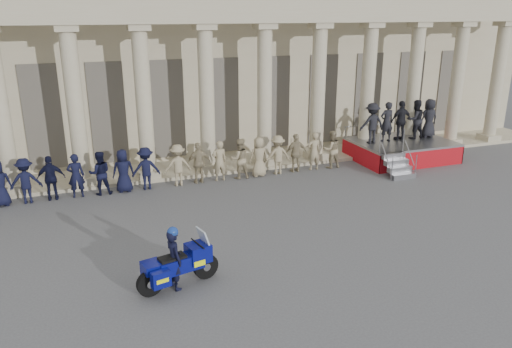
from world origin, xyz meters
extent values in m
plane|color=#4D4D50|center=(0.00, 0.00, 0.00)|extent=(90.00, 90.00, 0.00)
cube|color=tan|center=(0.00, 15.00, 4.50)|extent=(40.00, 10.00, 9.00)
cube|color=tan|center=(0.00, 8.80, 0.07)|extent=(40.00, 2.60, 0.15)
cube|color=tan|center=(0.00, 8.00, 6.79)|extent=(35.80, 1.00, 1.00)
cube|color=tan|center=(-6.50, 8.00, 0.30)|extent=(0.90, 0.90, 0.30)
cylinder|color=tan|center=(-6.50, 8.00, 3.25)|extent=(0.64, 0.64, 5.60)
cube|color=tan|center=(-3.90, 8.00, 0.30)|extent=(0.90, 0.90, 0.30)
cylinder|color=tan|center=(-3.90, 8.00, 3.25)|extent=(0.64, 0.64, 5.60)
cube|color=tan|center=(-3.90, 8.00, 6.17)|extent=(0.85, 0.85, 0.24)
cube|color=tan|center=(-1.30, 8.00, 0.30)|extent=(0.90, 0.90, 0.30)
cylinder|color=tan|center=(-1.30, 8.00, 3.25)|extent=(0.64, 0.64, 5.60)
cube|color=tan|center=(-1.30, 8.00, 6.17)|extent=(0.85, 0.85, 0.24)
cube|color=tan|center=(1.30, 8.00, 0.30)|extent=(0.90, 0.90, 0.30)
cylinder|color=tan|center=(1.30, 8.00, 3.25)|extent=(0.64, 0.64, 5.60)
cube|color=tan|center=(1.30, 8.00, 6.17)|extent=(0.85, 0.85, 0.24)
cube|color=tan|center=(3.90, 8.00, 0.30)|extent=(0.90, 0.90, 0.30)
cylinder|color=tan|center=(3.90, 8.00, 3.25)|extent=(0.64, 0.64, 5.60)
cube|color=tan|center=(3.90, 8.00, 6.17)|extent=(0.85, 0.85, 0.24)
cube|color=tan|center=(6.50, 8.00, 0.30)|extent=(0.90, 0.90, 0.30)
cylinder|color=tan|center=(6.50, 8.00, 3.25)|extent=(0.64, 0.64, 5.60)
cube|color=tan|center=(6.50, 8.00, 6.17)|extent=(0.85, 0.85, 0.24)
cube|color=tan|center=(9.10, 8.00, 0.30)|extent=(0.90, 0.90, 0.30)
cylinder|color=tan|center=(9.10, 8.00, 3.25)|extent=(0.64, 0.64, 5.60)
cube|color=tan|center=(9.10, 8.00, 6.17)|extent=(0.85, 0.85, 0.24)
cube|color=tan|center=(11.70, 8.00, 0.30)|extent=(0.90, 0.90, 0.30)
cylinder|color=tan|center=(11.70, 8.00, 3.25)|extent=(0.64, 0.64, 5.60)
cube|color=tan|center=(11.70, 8.00, 6.17)|extent=(0.85, 0.85, 0.24)
cube|color=tan|center=(14.30, 8.00, 0.30)|extent=(0.90, 0.90, 0.30)
cylinder|color=tan|center=(14.30, 8.00, 3.25)|extent=(0.64, 0.64, 5.60)
cube|color=tan|center=(14.30, 8.00, 6.17)|extent=(0.85, 0.85, 0.24)
cube|color=tan|center=(16.90, 8.00, 0.30)|extent=(0.90, 0.90, 0.30)
cylinder|color=tan|center=(16.90, 8.00, 3.25)|extent=(0.64, 0.64, 5.60)
cube|color=tan|center=(16.90, 8.00, 6.17)|extent=(0.85, 0.85, 0.24)
cube|color=black|center=(-5.20, 10.02, 2.55)|extent=(1.30, 0.12, 4.20)
cube|color=black|center=(-2.60, 10.02, 2.55)|extent=(1.30, 0.12, 4.20)
cube|color=black|center=(0.00, 10.02, 2.55)|extent=(1.30, 0.12, 4.20)
cube|color=black|center=(2.60, 10.02, 2.55)|extent=(1.30, 0.12, 4.20)
cube|color=black|center=(5.20, 10.02, 2.55)|extent=(1.30, 0.12, 4.20)
cube|color=black|center=(7.80, 10.02, 2.55)|extent=(1.30, 0.12, 4.20)
cube|color=black|center=(10.40, 10.02, 2.55)|extent=(1.30, 0.12, 4.20)
cube|color=black|center=(13.00, 10.02, 2.55)|extent=(1.30, 0.12, 4.20)
cube|color=black|center=(15.60, 10.02, 2.55)|extent=(1.30, 0.12, 4.20)
imported|color=black|center=(-5.90, 6.88, 0.85)|extent=(1.10, 0.63, 1.71)
imported|color=black|center=(-5.03, 6.88, 0.85)|extent=(1.00, 0.42, 1.71)
imported|color=black|center=(-4.16, 6.88, 0.85)|extent=(0.62, 0.41, 1.71)
imported|color=black|center=(-3.29, 6.88, 0.85)|extent=(0.83, 0.65, 1.71)
imported|color=black|center=(-2.42, 6.88, 0.85)|extent=(0.84, 0.54, 1.71)
imported|color=black|center=(-1.54, 6.88, 0.85)|extent=(1.10, 0.63, 1.71)
imported|color=#9C8D6C|center=(-0.27, 6.88, 0.85)|extent=(1.10, 0.63, 1.71)
imported|color=#9C8D6C|center=(0.60, 6.88, 0.85)|extent=(1.00, 0.42, 1.71)
imported|color=#9C8D6C|center=(1.47, 6.88, 0.85)|extent=(0.62, 0.41, 1.71)
imported|color=#9C8D6C|center=(2.35, 6.88, 0.85)|extent=(0.83, 0.65, 1.71)
imported|color=#9C8D6C|center=(3.22, 6.88, 0.85)|extent=(0.84, 0.54, 1.71)
imported|color=#9C8D6C|center=(4.09, 6.88, 0.85)|extent=(1.10, 0.63, 1.71)
imported|color=#9C8D6C|center=(4.96, 6.88, 0.85)|extent=(1.00, 0.42, 1.71)
imported|color=#9C8D6C|center=(5.83, 6.88, 0.85)|extent=(0.62, 0.41, 1.71)
imported|color=#9C8D6C|center=(6.71, 6.88, 0.85)|extent=(0.83, 0.65, 1.71)
cube|color=gray|center=(10.49, 6.91, 0.87)|extent=(4.54, 3.24, 0.10)
cube|color=maroon|center=(10.49, 5.31, 0.41)|extent=(4.54, 0.04, 0.82)
cube|color=maroon|center=(8.24, 6.91, 0.41)|extent=(0.04, 3.24, 0.82)
cube|color=maroon|center=(12.73, 6.91, 0.41)|extent=(0.04, 3.24, 0.82)
cube|color=gray|center=(8.82, 4.39, 0.11)|extent=(1.10, 0.28, 0.23)
cube|color=gray|center=(8.82, 4.67, 0.34)|extent=(1.10, 0.28, 0.23)
cube|color=gray|center=(8.82, 4.95, 0.57)|extent=(1.10, 0.28, 0.23)
cube|color=gray|center=(8.82, 5.23, 0.80)|extent=(1.10, 0.28, 0.23)
cylinder|color=gray|center=(10.49, 8.48, 1.42)|extent=(4.54, 0.04, 0.04)
imported|color=black|center=(8.89, 7.11, 1.85)|extent=(1.20, 0.69, 1.86)
imported|color=black|center=(9.69, 7.11, 1.85)|extent=(0.68, 0.45, 1.86)
imported|color=black|center=(10.49, 7.11, 1.85)|extent=(1.09, 0.45, 1.86)
imported|color=black|center=(11.29, 7.11, 1.85)|extent=(0.91, 0.71, 1.86)
imported|color=black|center=(12.09, 7.11, 1.85)|extent=(0.91, 0.59, 1.86)
cylinder|color=black|center=(-1.13, -0.73, 0.34)|extent=(0.70, 0.30, 0.69)
cylinder|color=black|center=(-2.65, -1.09, 0.34)|extent=(0.70, 0.30, 0.69)
cube|color=navy|center=(-1.84, -0.90, 0.64)|extent=(1.27, 0.70, 0.40)
cube|color=navy|center=(-1.33, -0.78, 0.81)|extent=(0.68, 0.66, 0.47)
cube|color=silver|center=(-1.33, -0.78, 0.57)|extent=(0.30, 0.36, 0.12)
cube|color=#B2BFCC|center=(-1.16, -0.74, 1.17)|extent=(0.32, 0.52, 0.56)
cube|color=black|center=(-2.04, -0.95, 0.85)|extent=(0.74, 0.50, 0.10)
cube|color=navy|center=(-2.60, -1.08, 0.73)|extent=(0.44, 0.43, 0.23)
cube|color=navy|center=(-2.42, -1.38, 0.57)|extent=(0.51, 0.33, 0.42)
cube|color=#F7FF0D|center=(-2.42, -1.38, 0.57)|extent=(0.36, 0.32, 0.10)
cube|color=navy|center=(-2.58, -0.73, 0.57)|extent=(0.51, 0.33, 0.42)
cube|color=#F7FF0D|center=(-2.58, -0.73, 0.57)|extent=(0.36, 0.32, 0.10)
cylinder|color=silver|center=(-2.40, -0.78, 0.31)|extent=(0.63, 0.25, 0.10)
cylinder|color=black|center=(-1.33, -0.78, 1.06)|extent=(0.21, 0.72, 0.04)
imported|color=black|center=(-1.99, -0.94, 0.80)|extent=(0.51, 0.66, 1.61)
sphere|color=navy|center=(-1.99, -0.94, 1.56)|extent=(0.28, 0.28, 0.28)
camera|label=1|loc=(-3.95, -12.22, 6.76)|focal=35.00mm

